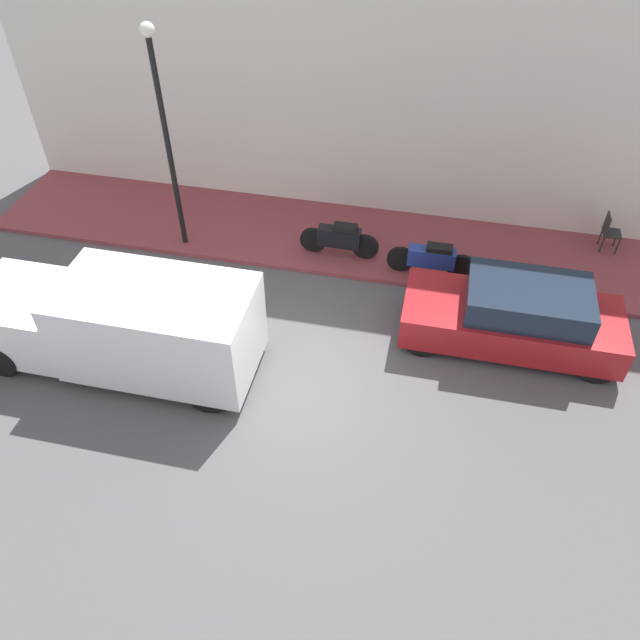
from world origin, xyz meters
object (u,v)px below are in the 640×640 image
at_px(motorcycle_black, 340,238).
at_px(motorcycle_blue, 432,258).
at_px(streetlamp, 164,122).
at_px(parked_car, 515,316).
at_px(delivery_van, 119,324).
at_px(cafe_chair, 609,230).

distance_m(motorcycle_black, motorcycle_blue, 2.14).
bearing_deg(motorcycle_blue, motorcycle_black, 82.38).
bearing_deg(streetlamp, parked_car, -102.54).
bearing_deg(delivery_van, motorcycle_blue, -55.21).
height_order(motorcycle_blue, streetlamp, streetlamp).
distance_m(motorcycle_black, streetlamp, 4.49).
bearing_deg(cafe_chair, streetlamp, 100.71).
bearing_deg(parked_car, streetlamp, 77.46).
bearing_deg(delivery_van, motorcycle_black, -39.44).
bearing_deg(motorcycle_black, parked_car, -117.11).
xyz_separation_m(parked_car, cafe_chair, (3.51, -2.16, -0.06)).
relative_size(parked_car, motorcycle_blue, 2.16).
distance_m(parked_car, motorcycle_black, 4.33).
relative_size(parked_car, streetlamp, 0.84).
distance_m(parked_car, streetlamp, 8.08).
bearing_deg(streetlamp, delivery_van, -175.35).
relative_size(delivery_van, streetlamp, 1.08).
relative_size(motorcycle_black, cafe_chair, 2.02).
distance_m(motorcycle_blue, cafe_chair, 4.30).
bearing_deg(parked_car, motorcycle_blue, 45.76).
distance_m(parked_car, cafe_chair, 4.12).
bearing_deg(parked_car, motorcycle_black, 62.89).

